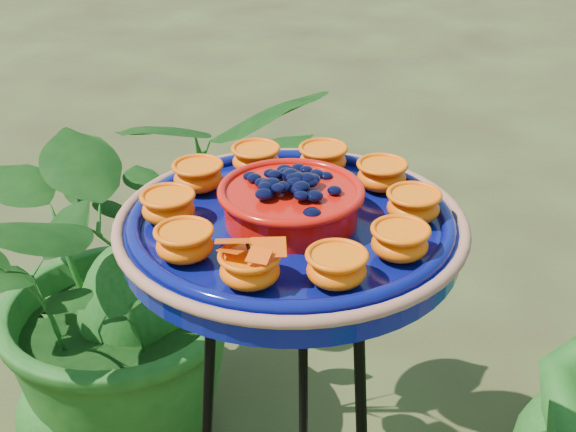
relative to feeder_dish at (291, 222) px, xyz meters
name	(u,v)px	position (x,y,z in m)	size (l,w,h in m)	color
feeder_dish	(291,222)	(0.00, 0.00, 0.00)	(0.56, 0.56, 0.11)	#070C53
shrub_back_left	(127,267)	(-0.60, 0.51, -0.49)	(0.91, 0.79, 1.01)	#144412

